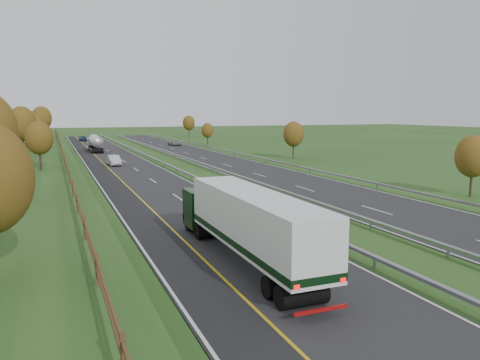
# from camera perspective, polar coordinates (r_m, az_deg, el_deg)

# --- Properties ---
(ground) EXTENTS (400.00, 400.00, 0.00)m
(ground) POSITION_cam_1_polar(r_m,az_deg,el_deg) (66.33, -6.23, 1.14)
(ground) COLOR #244819
(ground) RESTS_ON ground
(near_carriageway) EXTENTS (10.50, 200.00, 0.04)m
(near_carriageway) POSITION_cam_1_polar(r_m,az_deg,el_deg) (69.56, -13.72, 1.30)
(near_carriageway) COLOR black
(near_carriageway) RESTS_ON ground
(far_carriageway) EXTENTS (10.50, 200.00, 0.04)m
(far_carriageway) POSITION_cam_1_polar(r_m,az_deg,el_deg) (73.71, -0.92, 1.91)
(far_carriageway) COLOR black
(far_carriageway) RESTS_ON ground
(hard_shoulder) EXTENTS (3.00, 200.00, 0.04)m
(hard_shoulder) POSITION_cam_1_polar(r_m,az_deg,el_deg) (69.13, -16.79, 1.14)
(hard_shoulder) COLOR black
(hard_shoulder) RESTS_ON ground
(lane_markings) EXTENTS (26.75, 200.00, 0.01)m
(lane_markings) POSITION_cam_1_polar(r_m,az_deg,el_deg) (70.62, -8.56, 1.57)
(lane_markings) COLOR silver
(lane_markings) RESTS_ON near_carriageway
(embankment_left) EXTENTS (12.00, 200.00, 2.00)m
(embankment_left) POSITION_cam_1_polar(r_m,az_deg,el_deg) (68.84, -24.51, 1.53)
(embankment_left) COLOR #244819
(embankment_left) RESTS_ON ground
(hedge_left) EXTENTS (2.20, 180.00, 1.10)m
(hedge_left) POSITION_cam_1_polar(r_m,az_deg,el_deg) (68.81, -26.25, 2.72)
(hedge_left) COLOR #2C3515
(hedge_left) RESTS_ON embankment_left
(fence_left) EXTENTS (0.12, 189.06, 1.20)m
(fence_left) POSITION_cam_1_polar(r_m,az_deg,el_deg) (68.20, -20.83, 3.14)
(fence_left) COLOR #422B19
(fence_left) RESTS_ON embankment_left
(median_barrier_near) EXTENTS (0.32, 200.00, 0.71)m
(median_barrier_near) POSITION_cam_1_polar(r_m,az_deg,el_deg) (70.52, -9.15, 2.01)
(median_barrier_near) COLOR gray
(median_barrier_near) RESTS_ON ground
(median_barrier_far) EXTENTS (0.32, 200.00, 0.71)m
(median_barrier_far) POSITION_cam_1_polar(r_m,az_deg,el_deg) (71.81, -5.17, 2.19)
(median_barrier_far) COLOR gray
(median_barrier_far) RESTS_ON ground
(outer_barrier_far) EXTENTS (0.32, 200.00, 0.71)m
(outer_barrier_far) POSITION_cam_1_polar(r_m,az_deg,el_deg) (75.91, 3.17, 2.54)
(outer_barrier_far) COLOR gray
(outer_barrier_far) RESTS_ON ground
(trees_left) EXTENTS (6.64, 164.30, 7.66)m
(trees_left) POSITION_cam_1_polar(r_m,az_deg,el_deg) (65.10, -24.60, 5.93)
(trees_left) COLOR #2D2116
(trees_left) RESTS_ON embankment_left
(trees_far) EXTENTS (8.45, 118.60, 7.12)m
(trees_far) POSITION_cam_1_polar(r_m,az_deg,el_deg) (105.38, 0.13, 6.14)
(trees_far) COLOR #2D2116
(trees_far) RESTS_ON ground
(box_lorry) EXTENTS (2.58, 16.28, 4.06)m
(box_lorry) POSITION_cam_1_polar(r_m,az_deg,el_deg) (25.28, 0.67, -5.14)
(box_lorry) COLOR black
(box_lorry) RESTS_ON near_carriageway
(road_tanker) EXTENTS (2.40, 11.22, 3.46)m
(road_tanker) POSITION_cam_1_polar(r_m,az_deg,el_deg) (102.34, -17.25, 4.36)
(road_tanker) COLOR silver
(road_tanker) RESTS_ON near_carriageway
(car_dark_near) EXTENTS (1.88, 4.29, 1.44)m
(car_dark_near) POSITION_cam_1_polar(r_m,az_deg,el_deg) (46.92, -4.12, -0.86)
(car_dark_near) COLOR black
(car_dark_near) RESTS_ON near_carriageway
(car_silver_mid) EXTENTS (1.94, 4.82, 1.56)m
(car_silver_mid) POSITION_cam_1_polar(r_m,az_deg,el_deg) (74.85, -15.14, 2.34)
(car_silver_mid) COLOR silver
(car_silver_mid) RESTS_ON near_carriageway
(car_small_far) EXTENTS (2.13, 4.69, 1.33)m
(car_small_far) POSITION_cam_1_polar(r_m,az_deg,el_deg) (140.47, -18.57, 4.80)
(car_small_far) COLOR #151F44
(car_small_far) RESTS_ON near_carriageway
(car_oncoming) EXTENTS (2.65, 4.98, 1.33)m
(car_oncoming) POSITION_cam_1_polar(r_m,az_deg,el_deg) (116.86, -7.99, 4.53)
(car_oncoming) COLOR #9A9A9E
(car_oncoming) RESTS_ON far_carriageway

